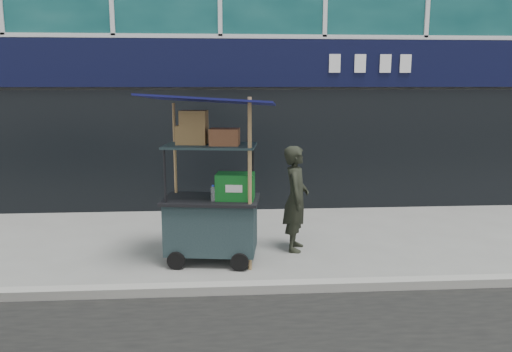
{
  "coord_description": "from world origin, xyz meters",
  "views": [
    {
      "loc": [
        0.01,
        -5.92,
        2.51
      ],
      "look_at": [
        0.49,
        1.2,
        1.19
      ],
      "focal_mm": 35.0,
      "sensor_mm": 36.0,
      "label": 1
    }
  ],
  "objects": [
    {
      "name": "vendor_cart",
      "position": [
        -0.14,
        0.95,
        0.84
      ],
      "size": [
        1.92,
        1.48,
        2.4
      ],
      "rotation": [
        0.0,
        0.0,
        -0.14
      ],
      "color": "#1A2B2D",
      "rests_on": "ground"
    },
    {
      "name": "ground",
      "position": [
        0.0,
        0.0,
        0.0
      ],
      "size": [
        80.0,
        80.0,
        0.0
      ],
      "primitive_type": "plane",
      "color": "slate",
      "rests_on": "ground"
    },
    {
      "name": "vendor_man",
      "position": [
        1.11,
        1.37,
        0.8
      ],
      "size": [
        0.5,
        0.65,
        1.6
      ],
      "primitive_type": "imported",
      "rotation": [
        0.0,
        0.0,
        1.36
      ],
      "color": "black",
      "rests_on": "ground"
    },
    {
      "name": "curb",
      "position": [
        0.0,
        -0.2,
        0.06
      ],
      "size": [
        80.0,
        0.18,
        0.12
      ],
      "primitive_type": "cube",
      "color": "gray",
      "rests_on": "ground"
    }
  ]
}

